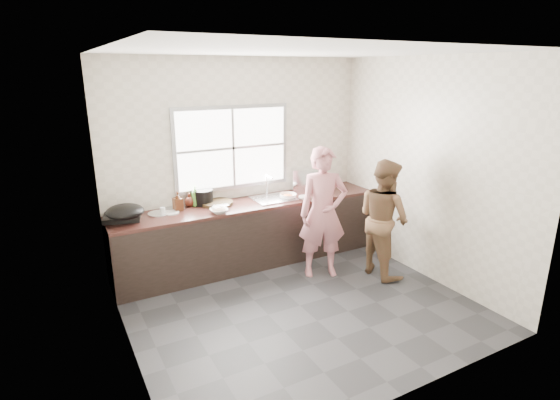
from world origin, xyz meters
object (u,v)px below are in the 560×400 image
pot_lid_right (176,208)px  wok (125,212)px  bowl_mince (219,211)px  bottle_green (195,196)px  glass_jar (163,211)px  plate_food (171,213)px  bowl_crabs (288,197)px  bottle_brown_tall (178,202)px  bowl_held (304,197)px  pot_lid_left (160,213)px  woman (323,217)px  cutting_board (217,203)px  person_side (383,218)px  bottle_brown_short (189,200)px  burner (122,216)px  dish_rack (305,179)px  black_pot (202,197)px

pot_lid_right → wok: bearing=-156.6°
bowl_mince → bottle_green: bearing=111.3°
glass_jar → plate_food: bearing=5.3°
pot_lid_right → bowl_crabs: bearing=-12.4°
bowl_crabs → bottle_brown_tall: bearing=171.6°
bowl_mince → glass_jar: 0.67m
bowl_crabs → bowl_held: same height
glass_jar → pot_lid_left: size_ratio=0.32×
woman → cutting_board: size_ratio=3.77×
bowl_crabs → bottle_brown_tall: 1.46m
person_side → cutting_board: (-1.76, 1.20, 0.13)m
bowl_held → plate_food: bowl_held is taller
bottle_brown_short → burner: bottle_brown_short is taller
bottle_brown_short → cutting_board: bearing=-17.1°
plate_food → bottle_brown_tall: bearing=30.5°
dish_rack → bottle_green: bearing=-162.5°
bowl_held → black_pot: 1.34m
bowl_crabs → glass_jar: (-1.65, 0.14, 0.02)m
woman → bottle_brown_tall: size_ratio=7.13×
bottle_brown_tall → bottle_green: bearing=16.8°
black_pot → bottle_green: (-0.10, -0.03, 0.04)m
pot_lid_right → bowl_held: bearing=-15.2°
cutting_board → bottle_brown_tall: (-0.51, -0.00, 0.09)m
bottle_brown_short → dish_rack: 1.73m
plate_food → dish_rack: dish_rack is taller
woman → pot_lid_left: size_ratio=5.54×
bowl_crabs → bottle_brown_tall: bottle_brown_tall is taller
pot_lid_right → person_side: bearing=-29.8°
bowl_held → dish_rack: dish_rack is taller
cutting_board → wok: 1.18m
woman → black_pot: (-1.23, 0.96, 0.19)m
bowl_held → bottle_brown_short: 1.51m
bottle_brown_short → wok: bearing=-161.4°
bowl_mince → pot_lid_left: bowl_mince is taller
woman → black_pot: size_ratio=5.70×
person_side → bowl_mince: 2.05m
person_side → pot_lid_right: person_side is taller
pot_lid_left → bottle_brown_short: bearing=17.0°
person_side → bowl_mince: (-1.86, 0.86, 0.14)m
cutting_board → bottle_green: 0.29m
bottle_brown_short → dish_rack: bearing=0.0°
black_pot → wok: size_ratio=0.65×
bottle_green → glass_jar: size_ratio=2.94×
cutting_board → bowl_held: 1.16m
bowl_mince → bowl_crabs: 1.04m
woman → glass_jar: (-1.79, 0.78, 0.13)m
burner → pot_lid_left: size_ratio=1.46×
cutting_board → burner: 1.17m
black_pot → dish_rack: (1.55, -0.00, 0.06)m
person_side → bottle_brown_tall: (-2.27, 1.19, 0.22)m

